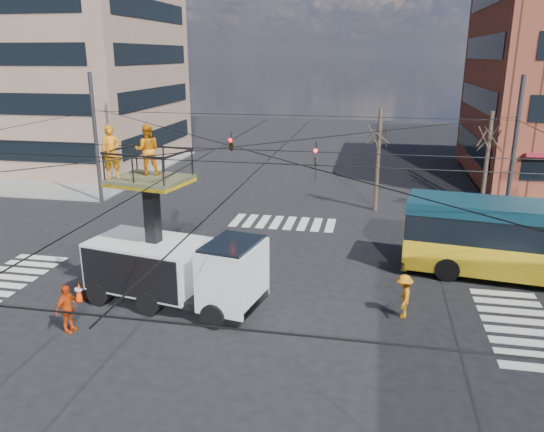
{
  "coord_description": "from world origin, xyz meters",
  "views": [
    {
      "loc": [
        4.76,
        -17.67,
        8.95
      ],
      "look_at": [
        1.0,
        1.64,
        2.96
      ],
      "focal_mm": 35.0,
      "sensor_mm": 36.0,
      "label": 1
    }
  ],
  "objects_px": {
    "worker_ground": "(67,309)",
    "flagger": "(404,296)",
    "utility_truck": "(173,250)",
    "traffic_cone": "(79,291)"
  },
  "relations": [
    {
      "from": "utility_truck",
      "to": "flagger",
      "type": "relative_size",
      "value": 4.56
    },
    {
      "from": "utility_truck",
      "to": "traffic_cone",
      "type": "height_order",
      "value": "utility_truck"
    },
    {
      "from": "traffic_cone",
      "to": "flagger",
      "type": "bearing_deg",
      "value": 4.49
    },
    {
      "from": "traffic_cone",
      "to": "worker_ground",
      "type": "relative_size",
      "value": 0.41
    },
    {
      "from": "utility_truck",
      "to": "worker_ground",
      "type": "distance_m",
      "value": 4.08
    },
    {
      "from": "worker_ground",
      "to": "flagger",
      "type": "distance_m",
      "value": 11.54
    },
    {
      "from": "worker_ground",
      "to": "flagger",
      "type": "height_order",
      "value": "worker_ground"
    },
    {
      "from": "utility_truck",
      "to": "worker_ground",
      "type": "height_order",
      "value": "utility_truck"
    },
    {
      "from": "worker_ground",
      "to": "flagger",
      "type": "relative_size",
      "value": 1.06
    },
    {
      "from": "traffic_cone",
      "to": "worker_ground",
      "type": "xyz_separation_m",
      "value": [
        0.93,
        -2.28,
        0.5
      ]
    }
  ]
}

